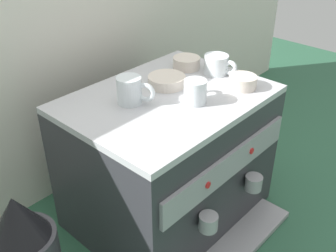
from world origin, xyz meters
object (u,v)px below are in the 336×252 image
object	(u,v)px
espresso_machine	(169,159)
milk_pitcher	(238,150)
ceramic_cup_0	(131,90)
ceramic_cup_2	(217,65)
ceramic_bowl_1	(243,82)
ceramic_bowl_2	(167,81)
ceramic_bowl_0	(186,63)
ceramic_cup_1	(195,91)

from	to	relation	value
espresso_machine	milk_pitcher	xyz separation A→B (m)	(0.42, -0.01, -0.17)
ceramic_cup_0	ceramic_cup_2	world-z (taller)	ceramic_cup_0
ceramic_bowl_1	ceramic_cup_0	bearing A→B (deg)	148.93
espresso_machine	ceramic_cup_0	bearing A→B (deg)	152.87
ceramic_bowl_2	milk_pitcher	bearing A→B (deg)	-11.06
ceramic_bowl_0	ceramic_bowl_1	size ratio (longest dim) A/B	1.06
ceramic_cup_2	ceramic_bowl_1	distance (m)	0.13
ceramic_cup_2	ceramic_bowl_2	bearing A→B (deg)	161.19
ceramic_bowl_0	ceramic_cup_1	bearing A→B (deg)	-134.21
ceramic_bowl_0	ceramic_bowl_1	xyz separation A→B (m)	(-0.00, -0.24, 0.00)
ceramic_cup_2	milk_pitcher	bearing A→B (deg)	-2.82
ceramic_cup_2	espresso_machine	bearing A→B (deg)	178.70
espresso_machine	ceramic_bowl_0	xyz separation A→B (m)	(0.21, 0.10, 0.26)
ceramic_cup_0	milk_pitcher	xyz separation A→B (m)	(0.53, -0.07, -0.45)
ceramic_cup_1	ceramic_bowl_0	distance (m)	0.26
ceramic_bowl_1	ceramic_bowl_2	distance (m)	0.24
ceramic_cup_0	ceramic_bowl_0	bearing A→B (deg)	8.79
ceramic_cup_2	ceramic_bowl_1	world-z (taller)	ceramic_cup_2
ceramic_cup_1	ceramic_cup_2	bearing A→B (deg)	19.86
ceramic_bowl_1	milk_pitcher	distance (m)	0.50
espresso_machine	ceramic_bowl_1	world-z (taller)	ceramic_bowl_1
ceramic_cup_0	espresso_machine	bearing A→B (deg)	-27.13
espresso_machine	ceramic_bowl_2	world-z (taller)	ceramic_bowl_2
ceramic_cup_1	ceramic_cup_2	size ratio (longest dim) A/B	0.80
ceramic_bowl_2	ceramic_cup_1	bearing A→B (deg)	-101.32
espresso_machine	ceramic_bowl_0	distance (m)	0.35
ceramic_cup_0	ceramic_bowl_0	xyz separation A→B (m)	(0.31, 0.05, -0.02)
ceramic_cup_2	milk_pitcher	xyz separation A→B (m)	(0.18, -0.01, -0.44)
espresso_machine	ceramic_bowl_2	size ratio (longest dim) A/B	5.20
ceramic_cup_0	ceramic_bowl_0	size ratio (longest dim) A/B	1.17
ceramic_cup_1	ceramic_cup_2	xyz separation A→B (m)	(0.21, 0.08, -0.00)
espresso_machine	ceramic_cup_1	world-z (taller)	ceramic_cup_1
ceramic_cup_0	milk_pitcher	bearing A→B (deg)	-7.46
ceramic_bowl_0	ceramic_bowl_2	world-z (taller)	ceramic_bowl_0
ceramic_bowl_2	milk_pitcher	size ratio (longest dim) A/B	0.94
ceramic_bowl_1	milk_pitcher	bearing A→B (deg)	28.31
ceramic_cup_1	ceramic_bowl_0	xyz separation A→B (m)	(0.18, 0.19, -0.02)
espresso_machine	ceramic_bowl_2	distance (m)	0.27
ceramic_cup_2	ceramic_bowl_0	bearing A→B (deg)	106.94
ceramic_cup_2	ceramic_bowl_0	world-z (taller)	ceramic_cup_2
ceramic_cup_1	milk_pitcher	bearing A→B (deg)	9.71
ceramic_cup_1	ceramic_bowl_0	world-z (taller)	ceramic_cup_1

